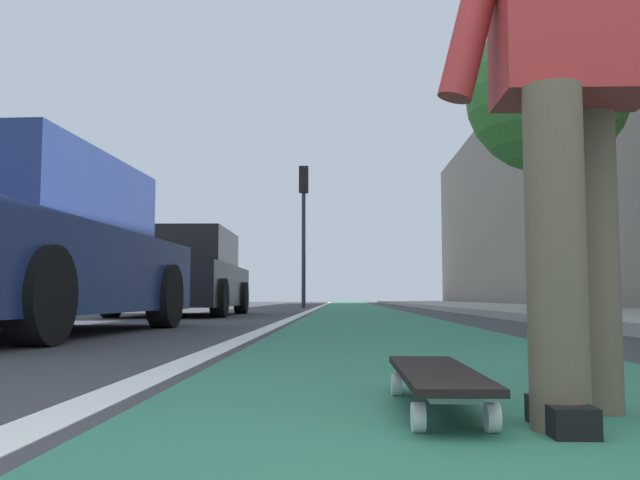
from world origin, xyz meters
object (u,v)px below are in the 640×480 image
object	(u,v)px
skater_person	(573,57)
parked_car_mid	(183,275)
skateboard	(436,377)
parked_car_near	(19,249)
traffic_light	(304,210)
street_tree_mid	(547,95)

from	to	relation	value
skater_person	parked_car_mid	distance (m)	10.69
skateboard	parked_car_near	world-z (taller)	parked_car_near
skateboard	parked_car_near	xyz separation A→B (m)	(3.78, 2.97, 0.62)
skateboard	parked_car_near	size ratio (longest dim) A/B	0.19
parked_car_mid	traffic_light	distance (m)	9.11
skateboard	traffic_light	size ratio (longest dim) A/B	0.20
parked_car_mid	street_tree_mid	size ratio (longest dim) A/B	0.82
skater_person	traffic_light	xyz separation A→B (m)	(18.83, 1.75, 2.00)
skater_person	parked_car_near	size ratio (longest dim) A/B	0.37
parked_car_mid	street_tree_mid	world-z (taller)	street_tree_mid
skater_person	parked_car_near	xyz separation A→B (m)	(3.93, 3.31, -0.22)
traffic_light	street_tree_mid	bearing A→B (deg)	-152.71
skater_person	street_tree_mid	size ratio (longest dim) A/B	0.32
skateboard	parked_car_mid	bearing A→B (deg)	16.79
traffic_light	skater_person	bearing A→B (deg)	-174.70
skateboard	traffic_light	bearing A→B (deg)	4.29
parked_car_near	street_tree_mid	world-z (taller)	street_tree_mid
parked_car_mid	traffic_light	xyz separation A→B (m)	(8.68, -1.62, 2.25)
skateboard	parked_car_near	distance (m)	4.85
skateboard	parked_car_mid	distance (m)	10.46
skateboard	street_tree_mid	bearing A→B (deg)	-18.47
parked_car_near	traffic_light	xyz separation A→B (m)	(14.89, -1.57, 2.23)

